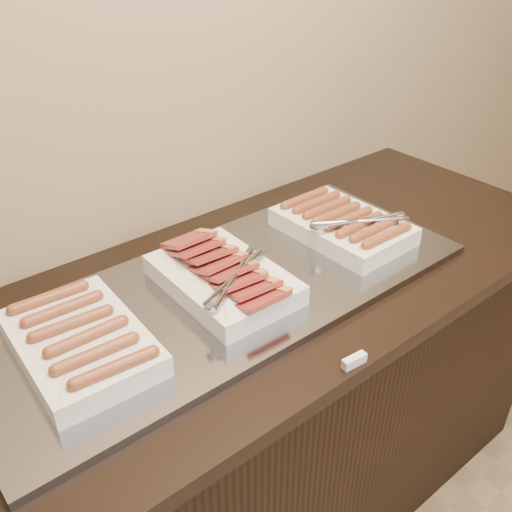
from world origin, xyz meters
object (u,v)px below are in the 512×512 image
Objects in this scene: dish_center at (224,277)px; dish_right at (343,224)px; counter at (234,421)px; warming_tray at (227,290)px; dish_left at (80,341)px.

dish_right is at bearing 1.18° from dish_center.
dish_center reaches higher than counter.
warming_tray is 3.41× the size of dish_left.
counter is 0.50m from dish_center.
warming_tray is (-0.01, 0.00, 0.46)m from counter.
warming_tray is 3.42× the size of dish_right.
dish_center is (-0.01, -0.00, 0.04)m from warming_tray.
dish_center is at bearing 178.95° from dish_right.
dish_center is at bearing -169.29° from counter.
counter is 0.62m from dish_left.
dish_left is at bearing 180.00° from counter.
counter is 0.63m from dish_right.
dish_center is 0.40m from dish_right.
counter is 5.85× the size of dish_left.
dish_right reaches higher than warming_tray.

